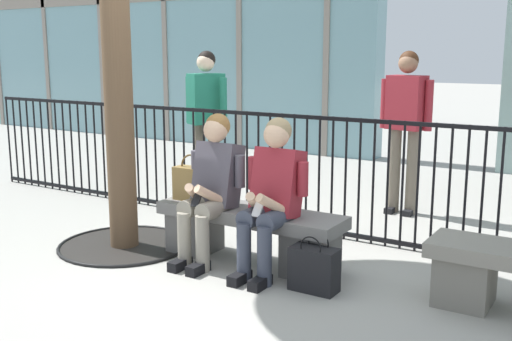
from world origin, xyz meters
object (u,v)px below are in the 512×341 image
shopping_bag (314,269)px  stone_bench (249,230)px  seated_person_companion (272,192)px  bystander_further_back (206,115)px  handbag_on_bench (192,183)px  bystander_at_railing (406,120)px  seated_person_with_phone (211,184)px

shopping_bag → stone_bench: bearing=159.3°
stone_bench → shopping_bag: (0.73, -0.28, -0.11)m
seated_person_companion → shopping_bag: (0.45, -0.15, -0.48)m
bystander_further_back → stone_bench: bearing=-44.3°
stone_bench → handbag_on_bench: size_ratio=4.01×
seated_person_companion → bystander_further_back: size_ratio=0.71×
seated_person_companion → bystander_at_railing: (0.25, 2.32, 0.35)m
seated_person_companion → shopping_bag: size_ratio=2.85×
stone_bench → seated_person_companion: bearing=-24.4°
seated_person_with_phone → handbag_on_bench: bearing=158.2°
stone_bench → bystander_further_back: size_ratio=0.94×
seated_person_with_phone → bystander_further_back: size_ratio=0.71×
bystander_at_railing → seated_person_companion: bearing=-96.1°
stone_bench → seated_person_companion: size_ratio=1.32×
stone_bench → shopping_bag: 0.79m
handbag_on_bench → bystander_at_railing: bystander_at_railing is taller
stone_bench → bystander_further_back: 2.27m
stone_bench → bystander_at_railing: 2.37m
seated_person_with_phone → shopping_bag: seated_person_with_phone is taller
shopping_bag → bystander_further_back: 3.00m
handbag_on_bench → bystander_further_back: 1.84m
seated_person_companion → bystander_further_back: (-1.82, 1.63, 0.35)m
seated_person_with_phone → shopping_bag: size_ratio=2.85×
bystander_further_back → shopping_bag: bearing=-38.1°
stone_bench → shopping_bag: stone_bench is taller
seated_person_with_phone → bystander_further_back: bearing=127.6°
handbag_on_bench → bystander_further_back: (-0.96, 1.51, 0.40)m
handbag_on_bench → shopping_bag: bearing=-11.5°
shopping_bag → handbag_on_bench: bearing=168.5°
shopping_bag → bystander_further_back: (-2.27, 1.78, 0.83)m
stone_bench → bystander_at_railing: size_ratio=0.94×
seated_person_with_phone → seated_person_companion: (0.57, 0.00, 0.00)m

